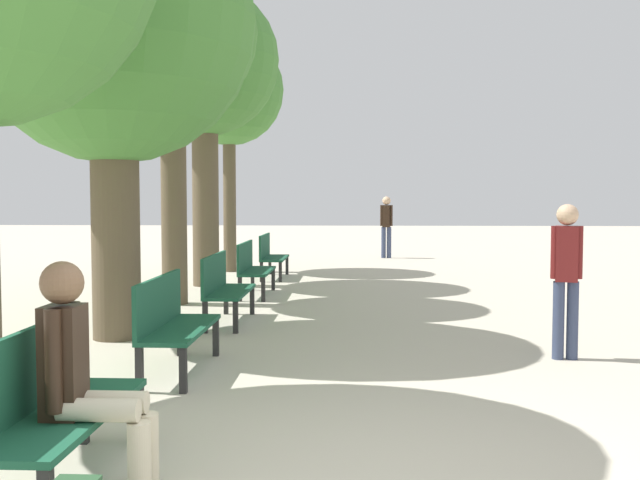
% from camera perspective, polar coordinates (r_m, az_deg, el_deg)
% --- Properties ---
extents(bench_row_0, '(0.46, 1.52, 0.90)m').
position_cam_1_polar(bench_row_0, '(4.37, -20.78, -11.73)').
color(bench_row_0, '#195138').
rests_on(bench_row_0, ground_plane).
extents(bench_row_1, '(0.46, 1.52, 0.90)m').
position_cam_1_polar(bench_row_1, '(6.85, -11.83, -6.16)').
color(bench_row_1, '#195138').
rests_on(bench_row_1, ground_plane).
extents(bench_row_2, '(0.46, 1.52, 0.90)m').
position_cam_1_polar(bench_row_2, '(9.44, -7.77, -3.54)').
color(bench_row_2, '#195138').
rests_on(bench_row_2, ground_plane).
extents(bench_row_3, '(0.46, 1.52, 0.90)m').
position_cam_1_polar(bench_row_3, '(12.06, -5.48, -2.04)').
color(bench_row_3, '#195138').
rests_on(bench_row_3, ground_plane).
extents(bench_row_4, '(0.46, 1.52, 0.90)m').
position_cam_1_polar(bench_row_4, '(14.70, -4.01, -1.07)').
color(bench_row_4, '#195138').
rests_on(bench_row_4, ground_plane).
extents(tree_row_1, '(3.29, 3.29, 5.33)m').
position_cam_1_polar(tree_row_1, '(8.83, -16.28, 16.26)').
color(tree_row_1, brown).
rests_on(tree_row_1, ground_plane).
extents(tree_row_2, '(2.62, 2.62, 5.50)m').
position_cam_1_polar(tree_row_2, '(11.48, -11.76, 15.77)').
color(tree_row_2, brown).
rests_on(tree_row_2, ground_plane).
extents(tree_row_3, '(2.78, 2.78, 5.58)m').
position_cam_1_polar(tree_row_3, '(13.73, -9.24, 13.62)').
color(tree_row_3, brown).
rests_on(tree_row_3, ground_plane).
extents(tree_row_4, '(2.44, 2.44, 5.26)m').
position_cam_1_polar(tree_row_4, '(16.24, -7.31, 11.65)').
color(tree_row_4, brown).
rests_on(tree_row_4, ground_plane).
extents(person_seated, '(0.62, 0.35, 1.29)m').
position_cam_1_polar(person_seated, '(4.16, -18.32, -10.03)').
color(person_seated, beige).
rests_on(person_seated, ground_plane).
extents(pedestrian_near, '(0.32, 0.23, 1.58)m').
position_cam_1_polar(pedestrian_near, '(7.62, 19.11, -2.34)').
color(pedestrian_near, '#384260').
rests_on(pedestrian_near, ground_plane).
extents(pedestrian_mid, '(0.34, 0.26, 1.70)m').
position_cam_1_polar(pedestrian_mid, '(19.73, 5.33, 1.38)').
color(pedestrian_mid, '#384260').
rests_on(pedestrian_mid, ground_plane).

